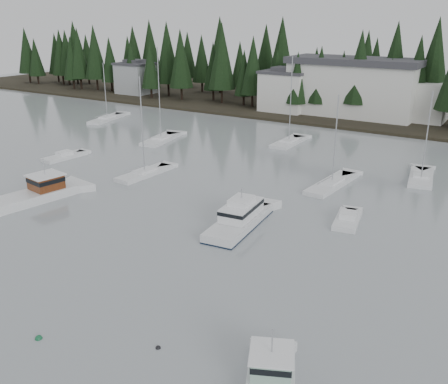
{
  "coord_description": "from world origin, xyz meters",
  "views": [
    {
      "loc": [
        26.1,
        -13.63,
        18.92
      ],
      "look_at": [
        1.31,
        25.47,
        2.5
      ],
      "focal_mm": 40.0,
      "sensor_mm": 36.0,
      "label": 1
    }
  ],
  "objects_px": {
    "sailboat_3": "(107,120)",
    "sailboat_8": "(332,185)",
    "sailboat_7": "(421,179)",
    "sailboat_0": "(161,140)",
    "house_west": "(285,90)",
    "sailboat_6": "(289,143)",
    "lobster_boat_brown": "(34,195)",
    "runabout_1": "(347,221)",
    "cabin_cruiser_center": "(240,220)",
    "sailboat_2": "(145,175)",
    "harbor_inn": "(364,88)",
    "house_far_west": "(135,77)",
    "runabout_0": "(65,157)"
  },
  "relations": [
    {
      "from": "house_west",
      "to": "runabout_0",
      "type": "xyz_separation_m",
      "value": [
        -10.94,
        -47.59,
        -4.52
      ]
    },
    {
      "from": "house_west",
      "to": "sailboat_3",
      "type": "height_order",
      "value": "sailboat_3"
    },
    {
      "from": "sailboat_0",
      "to": "house_far_west",
      "type": "bearing_deg",
      "value": 34.69
    },
    {
      "from": "runabout_0",
      "to": "sailboat_7",
      "type": "bearing_deg",
      "value": -65.17
    },
    {
      "from": "house_west",
      "to": "house_far_west",
      "type": "distance_m",
      "value": 42.05
    },
    {
      "from": "sailboat_7",
      "to": "runabout_1",
      "type": "height_order",
      "value": "sailboat_7"
    },
    {
      "from": "sailboat_3",
      "to": "harbor_inn",
      "type": "bearing_deg",
      "value": -69.62
    },
    {
      "from": "sailboat_8",
      "to": "runabout_1",
      "type": "distance_m",
      "value": 11.02
    },
    {
      "from": "sailboat_3",
      "to": "runabout_1",
      "type": "distance_m",
      "value": 60.93
    },
    {
      "from": "runabout_0",
      "to": "sailboat_3",
      "type": "bearing_deg",
      "value": 36.5
    },
    {
      "from": "house_west",
      "to": "sailboat_6",
      "type": "distance_m",
      "value": 26.33
    },
    {
      "from": "sailboat_8",
      "to": "lobster_boat_brown",
      "type": "bearing_deg",
      "value": 134.92
    },
    {
      "from": "sailboat_3",
      "to": "runabout_1",
      "type": "xyz_separation_m",
      "value": [
        55.99,
        -24.04,
        0.08
      ]
    },
    {
      "from": "runabout_0",
      "to": "cabin_cruiser_center",
      "type": "bearing_deg",
      "value": -98.57
    },
    {
      "from": "cabin_cruiser_center",
      "to": "runabout_0",
      "type": "distance_m",
      "value": 33.74
    },
    {
      "from": "sailboat_2",
      "to": "runabout_1",
      "type": "bearing_deg",
      "value": -89.77
    },
    {
      "from": "house_west",
      "to": "cabin_cruiser_center",
      "type": "distance_m",
      "value": 59.31
    },
    {
      "from": "sailboat_6",
      "to": "runabout_0",
      "type": "bearing_deg",
      "value": 135.89
    },
    {
      "from": "lobster_boat_brown",
      "to": "sailboat_0",
      "type": "relative_size",
      "value": 0.7
    },
    {
      "from": "harbor_inn",
      "to": "runabout_1",
      "type": "bearing_deg",
      "value": -73.57
    },
    {
      "from": "sailboat_6",
      "to": "runabout_1",
      "type": "relative_size",
      "value": 2.42
    },
    {
      "from": "sailboat_0",
      "to": "sailboat_7",
      "type": "xyz_separation_m",
      "value": [
        39.54,
        1.5,
        -0.02
      ]
    },
    {
      "from": "sailboat_7",
      "to": "house_west",
      "type": "bearing_deg",
      "value": 37.85
    },
    {
      "from": "house_far_west",
      "to": "lobster_boat_brown",
      "type": "bearing_deg",
      "value": -56.52
    },
    {
      "from": "harbor_inn",
      "to": "sailboat_2",
      "type": "distance_m",
      "value": 52.44
    },
    {
      "from": "house_far_west",
      "to": "sailboat_7",
      "type": "relative_size",
      "value": 0.76
    },
    {
      "from": "harbor_inn",
      "to": "sailboat_0",
      "type": "relative_size",
      "value": 1.97
    },
    {
      "from": "cabin_cruiser_center",
      "to": "sailboat_2",
      "type": "distance_m",
      "value": 19.7
    },
    {
      "from": "sailboat_3",
      "to": "cabin_cruiser_center",
      "type": "bearing_deg",
      "value": -136.57
    },
    {
      "from": "sailboat_3",
      "to": "sailboat_8",
      "type": "height_order",
      "value": "sailboat_3"
    },
    {
      "from": "sailboat_3",
      "to": "sailboat_8",
      "type": "relative_size",
      "value": 1.0
    },
    {
      "from": "harbor_inn",
      "to": "lobster_boat_brown",
      "type": "bearing_deg",
      "value": -103.54
    },
    {
      "from": "house_west",
      "to": "runabout_1",
      "type": "bearing_deg",
      "value": -58.0
    },
    {
      "from": "sailboat_2",
      "to": "house_west",
      "type": "bearing_deg",
      "value": 6.84
    },
    {
      "from": "sailboat_6",
      "to": "sailboat_8",
      "type": "distance_m",
      "value": 20.57
    },
    {
      "from": "sailboat_0",
      "to": "sailboat_8",
      "type": "xyz_separation_m",
      "value": [
        31.2,
        -6.65,
        -0.03
      ]
    },
    {
      "from": "sailboat_3",
      "to": "runabout_1",
      "type": "relative_size",
      "value": 1.97
    },
    {
      "from": "sailboat_7",
      "to": "sailboat_8",
      "type": "xyz_separation_m",
      "value": [
        -8.34,
        -8.14,
        -0.01
      ]
    },
    {
      "from": "house_west",
      "to": "sailboat_0",
      "type": "bearing_deg",
      "value": -100.77
    },
    {
      "from": "lobster_boat_brown",
      "to": "sailboat_8",
      "type": "distance_m",
      "value": 33.68
    },
    {
      "from": "sailboat_3",
      "to": "sailboat_8",
      "type": "bearing_deg",
      "value": -119.8
    },
    {
      "from": "house_far_west",
      "to": "sailboat_6",
      "type": "height_order",
      "value": "sailboat_6"
    },
    {
      "from": "cabin_cruiser_center",
      "to": "sailboat_0",
      "type": "height_order",
      "value": "sailboat_0"
    },
    {
      "from": "sailboat_3",
      "to": "sailboat_6",
      "type": "xyz_separation_m",
      "value": [
        37.62,
        1.49,
        0.03
      ]
    },
    {
      "from": "house_west",
      "to": "sailboat_0",
      "type": "height_order",
      "value": "sailboat_0"
    },
    {
      "from": "house_west",
      "to": "house_far_west",
      "type": "xyz_separation_m",
      "value": [
        -42.0,
        2.0,
        -0.25
      ]
    },
    {
      "from": "lobster_boat_brown",
      "to": "house_west",
      "type": "bearing_deg",
      "value": 8.37
    },
    {
      "from": "house_far_west",
      "to": "sailboat_8",
      "type": "distance_m",
      "value": 78.66
    },
    {
      "from": "house_far_west",
      "to": "harbor_inn",
      "type": "relative_size",
      "value": 0.29
    },
    {
      "from": "cabin_cruiser_center",
      "to": "sailboat_0",
      "type": "bearing_deg",
      "value": 44.75
    }
  ]
}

